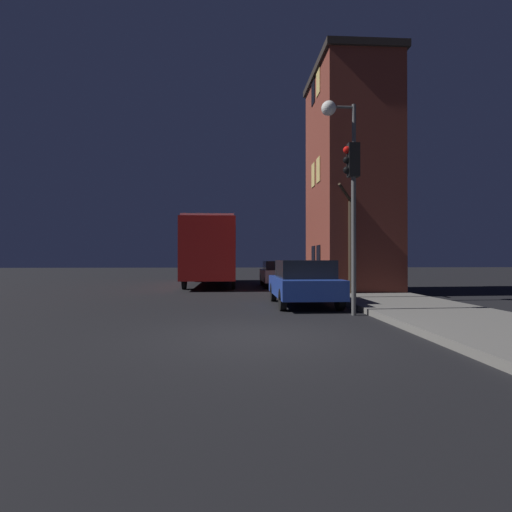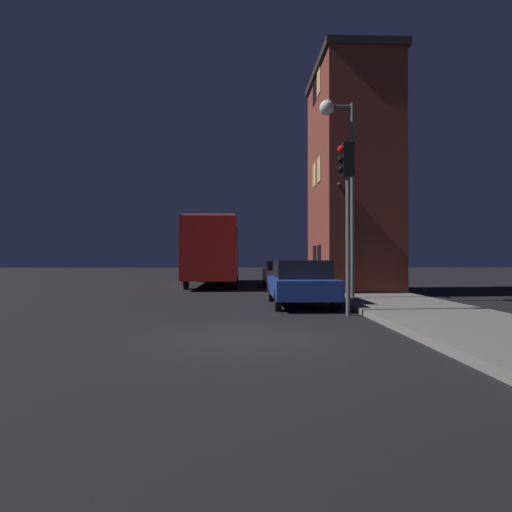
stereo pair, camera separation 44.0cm
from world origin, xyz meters
name	(u,v)px [view 1 (the left image)]	position (x,y,z in m)	size (l,w,h in m)	color
ground_plane	(263,336)	(0.00, 0.00, 0.00)	(120.00, 120.00, 0.00)	black
sidewalk	(495,329)	(4.74, 0.00, 0.08)	(3.43, 60.00, 0.16)	#605E59
brick_building	(350,178)	(4.78, 10.15, 5.21)	(3.37, 5.31, 10.07)	brown
streetlamp	(341,152)	(3.22, 5.98, 5.27)	(1.23, 0.52, 6.90)	#4C4C4C
traffic_light	(352,192)	(2.60, 2.64, 3.28)	(0.43, 0.24, 4.59)	#4C4C4C
bare_tree	(351,234)	(4.09, 7.62, 2.50)	(1.65, 1.68, 4.80)	#2D2319
bus	(212,248)	(-1.74, 15.19, 2.14)	(2.62, 9.91, 3.59)	red
car_near_lane	(304,282)	(1.69, 4.91, 0.77)	(1.86, 4.01, 1.46)	navy
car_mid_lane	(278,273)	(1.86, 13.36, 0.73)	(1.72, 4.00, 1.39)	#B7BABF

